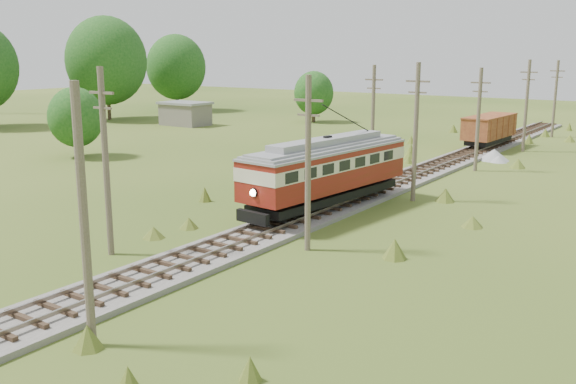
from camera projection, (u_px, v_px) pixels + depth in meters
The scene contains 17 objects.
railbed_main at pixel (389, 185), 46.54m from camera, with size 3.60×96.00×0.57m.
streetcar at pixel (327, 167), 38.98m from camera, with size 4.37×13.41×6.07m.
gondola at pixel (489, 128), 64.52m from camera, with size 3.17×8.64×2.83m.
gravel_pile at pixel (495, 155), 57.83m from camera, with size 2.83×3.00×1.03m.
utility_pole_r_1 at pixel (84, 219), 20.60m from camera, with size 0.30×0.30×8.80m.
utility_pole_r_2 at pixel (308, 162), 30.94m from camera, with size 1.60×0.30×8.60m.
utility_pole_r_3 at pixel (416, 131), 41.41m from camera, with size 1.60×0.30×9.00m.
utility_pole_r_4 at pixel (478, 119), 52.04m from camera, with size 1.60×0.30×8.40m.
utility_pole_r_5 at pixel (526, 105), 62.22m from camera, with size 1.60×0.30×8.90m.
utility_pole_r_6 at pixel (555, 98), 72.80m from camera, with size 1.60×0.30×8.70m.
utility_pole_l_a at pixel (106, 161), 30.23m from camera, with size 1.60×0.30×9.00m.
utility_pole_l_b at pixel (373, 116), 52.95m from camera, with size 1.60×0.30×8.60m.
tree_left_4 at pixel (106, 61), 90.80m from camera, with size 11.34×11.34×14.61m.
tree_left_5 at pixel (176, 67), 105.04m from camera, with size 9.66×9.66×12.44m.
tree_mid_a at pixel (314, 93), 88.58m from camera, with size 5.46×5.46×7.03m.
tree_mid_c at pixel (76, 117), 59.20m from camera, with size 5.04×5.04×6.49m.
shed at pixel (185, 113), 85.30m from camera, with size 6.40×4.40×3.10m.
Camera 1 is at (19.82, -7.69, 9.67)m, focal length 40.00 mm.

